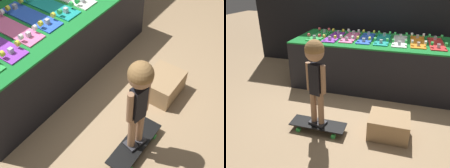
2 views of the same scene
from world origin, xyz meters
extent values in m
plane|color=#9E7F5B|center=(0.00, 0.00, 0.00)|extent=(16.00, 16.00, 0.00)
cube|color=black|center=(0.00, 1.33, 1.17)|extent=(5.02, 0.10, 2.33)
cube|color=black|center=(0.00, 0.57, 0.36)|extent=(2.40, 1.02, 0.72)
cube|color=#19752D|center=(0.00, 0.57, 0.73)|extent=(2.40, 1.02, 0.02)
cube|color=green|center=(-0.88, 0.55, 0.75)|extent=(0.20, 0.68, 0.01)
cube|color=#B7B7BC|center=(-0.88, 0.78, 0.78)|extent=(0.04, 0.04, 0.05)
cylinder|color=#D84C4C|center=(-0.79, 0.78, 0.80)|extent=(0.03, 0.05, 0.05)
cylinder|color=#D84C4C|center=(-0.96, 0.78, 0.80)|extent=(0.03, 0.05, 0.05)
cube|color=#B7B7BC|center=(-0.88, 0.33, 0.78)|extent=(0.04, 0.04, 0.05)
cylinder|color=#D84C4C|center=(-0.79, 0.33, 0.80)|extent=(0.03, 0.05, 0.05)
cylinder|color=#D84C4C|center=(-0.96, 0.33, 0.80)|extent=(0.03, 0.05, 0.05)
cube|color=purple|center=(-0.63, 0.54, 0.75)|extent=(0.20, 0.68, 0.01)
cube|color=#B7B7BC|center=(-0.63, 0.77, 0.78)|extent=(0.04, 0.04, 0.05)
cylinder|color=yellow|center=(-0.54, 0.77, 0.80)|extent=(0.03, 0.05, 0.05)
cylinder|color=yellow|center=(-0.71, 0.77, 0.80)|extent=(0.03, 0.05, 0.05)
cube|color=#B7B7BC|center=(-0.63, 0.32, 0.78)|extent=(0.04, 0.04, 0.05)
cylinder|color=yellow|center=(-0.54, 0.32, 0.80)|extent=(0.03, 0.05, 0.05)
cylinder|color=yellow|center=(-0.71, 0.32, 0.80)|extent=(0.03, 0.05, 0.05)
cube|color=pink|center=(-0.38, 0.59, 0.75)|extent=(0.20, 0.68, 0.01)
cube|color=#B7B7BC|center=(-0.38, 0.81, 0.78)|extent=(0.04, 0.04, 0.05)
cylinder|color=white|center=(-0.29, 0.81, 0.80)|extent=(0.03, 0.05, 0.05)
cylinder|color=white|center=(-0.46, 0.81, 0.80)|extent=(0.03, 0.05, 0.05)
cube|color=#B7B7BC|center=(-0.38, 0.36, 0.78)|extent=(0.04, 0.04, 0.05)
cylinder|color=white|center=(-0.29, 0.36, 0.80)|extent=(0.03, 0.05, 0.05)
cylinder|color=white|center=(-0.46, 0.36, 0.80)|extent=(0.03, 0.05, 0.05)
cube|color=blue|center=(-0.13, 0.59, 0.75)|extent=(0.20, 0.68, 0.01)
cube|color=#B7B7BC|center=(-0.13, 0.82, 0.78)|extent=(0.04, 0.04, 0.05)
cylinder|color=yellow|center=(-0.04, 0.82, 0.80)|extent=(0.03, 0.05, 0.05)
cylinder|color=yellow|center=(-0.21, 0.82, 0.80)|extent=(0.03, 0.05, 0.05)
cube|color=#B7B7BC|center=(-0.13, 0.36, 0.78)|extent=(0.04, 0.04, 0.05)
cylinder|color=yellow|center=(-0.04, 0.36, 0.80)|extent=(0.03, 0.05, 0.05)
cylinder|color=yellow|center=(-0.21, 0.36, 0.80)|extent=(0.03, 0.05, 0.05)
cube|color=teal|center=(0.13, 0.58, 0.75)|extent=(0.20, 0.68, 0.01)
cube|color=#B7B7BC|center=(0.13, 0.80, 0.78)|extent=(0.04, 0.04, 0.05)
cylinder|color=green|center=(0.21, 0.80, 0.80)|extent=(0.03, 0.05, 0.05)
cylinder|color=green|center=(0.04, 0.80, 0.80)|extent=(0.03, 0.05, 0.05)
cube|color=#B7B7BC|center=(0.13, 0.35, 0.78)|extent=(0.04, 0.04, 0.05)
cylinder|color=green|center=(0.21, 0.35, 0.80)|extent=(0.03, 0.05, 0.05)
cylinder|color=green|center=(0.04, 0.35, 0.80)|extent=(0.03, 0.05, 0.05)
cube|color=white|center=(0.38, 0.56, 0.75)|extent=(0.20, 0.68, 0.01)
cube|color=#B7B7BC|center=(0.38, 0.79, 0.78)|extent=(0.04, 0.04, 0.05)
cylinder|color=green|center=(0.46, 0.79, 0.80)|extent=(0.03, 0.05, 0.05)
cylinder|color=green|center=(0.29, 0.79, 0.80)|extent=(0.03, 0.05, 0.05)
cube|color=#B7B7BC|center=(0.38, 0.34, 0.78)|extent=(0.04, 0.04, 0.05)
cylinder|color=green|center=(0.46, 0.34, 0.80)|extent=(0.03, 0.05, 0.05)
cylinder|color=green|center=(0.29, 0.34, 0.80)|extent=(0.03, 0.05, 0.05)
cube|color=orange|center=(0.63, 0.59, 0.75)|extent=(0.20, 0.68, 0.01)
cube|color=#B7B7BC|center=(0.63, 0.81, 0.78)|extent=(0.04, 0.04, 0.05)
cylinder|color=white|center=(0.71, 0.81, 0.80)|extent=(0.03, 0.05, 0.05)
cylinder|color=white|center=(0.54, 0.81, 0.80)|extent=(0.03, 0.05, 0.05)
cube|color=#B7B7BC|center=(0.63, 0.36, 0.78)|extent=(0.04, 0.04, 0.05)
cylinder|color=white|center=(0.71, 0.36, 0.80)|extent=(0.03, 0.05, 0.05)
cylinder|color=white|center=(0.54, 0.36, 0.80)|extent=(0.03, 0.05, 0.05)
cube|color=red|center=(0.88, 0.56, 0.75)|extent=(0.20, 0.68, 0.01)
cube|color=#B7B7BC|center=(0.88, 0.79, 0.78)|extent=(0.04, 0.04, 0.05)
cylinder|color=green|center=(0.96, 0.79, 0.80)|extent=(0.03, 0.05, 0.05)
cylinder|color=green|center=(0.79, 0.79, 0.80)|extent=(0.03, 0.05, 0.05)
cube|color=#B7B7BC|center=(0.88, 0.34, 0.78)|extent=(0.04, 0.04, 0.05)
cylinder|color=green|center=(0.96, 0.34, 0.80)|extent=(0.03, 0.05, 0.05)
cylinder|color=green|center=(0.79, 0.34, 0.80)|extent=(0.03, 0.05, 0.05)
cube|color=black|center=(-0.39, -0.83, 0.08)|extent=(0.63, 0.21, 0.01)
cube|color=#B7B7BC|center=(-0.18, -0.83, 0.05)|extent=(0.04, 0.04, 0.05)
cylinder|color=green|center=(-0.18, -0.74, 0.03)|extent=(0.05, 0.03, 0.05)
cylinder|color=green|center=(-0.18, -0.92, 0.03)|extent=(0.05, 0.03, 0.05)
cube|color=#B7B7BC|center=(-0.60, -0.83, 0.05)|extent=(0.04, 0.04, 0.05)
cylinder|color=green|center=(-0.60, -0.74, 0.03)|extent=(0.05, 0.03, 0.05)
cylinder|color=green|center=(-0.60, -0.92, 0.03)|extent=(0.05, 0.03, 0.05)
cube|color=#2D2D33|center=(-0.34, -0.84, 0.11)|extent=(0.11, 0.14, 0.03)
cylinder|color=#997051|center=(-0.34, -0.84, 0.31)|extent=(0.07, 0.07, 0.38)
cube|color=#2D2D33|center=(-0.44, -0.82, 0.11)|extent=(0.11, 0.14, 0.03)
cylinder|color=#997051|center=(-0.44, -0.82, 0.31)|extent=(0.07, 0.07, 0.38)
cube|color=black|center=(-0.39, -0.83, 0.64)|extent=(0.14, 0.11, 0.34)
cylinder|color=#997051|center=(-0.30, -0.85, 0.66)|extent=(0.05, 0.05, 0.31)
cylinder|color=#997051|center=(-0.48, -0.81, 0.66)|extent=(0.05, 0.05, 0.31)
sphere|color=#997051|center=(-0.39, -0.83, 0.93)|extent=(0.19, 0.19, 0.19)
sphere|color=olive|center=(-0.39, -0.83, 0.96)|extent=(0.20, 0.20, 0.20)
cube|color=#A37F56|center=(0.38, -0.69, 0.12)|extent=(0.43, 0.34, 0.24)
camera|label=1|loc=(-1.81, -1.59, 2.48)|focal=50.00mm
camera|label=2|loc=(0.41, -2.72, 1.57)|focal=35.00mm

